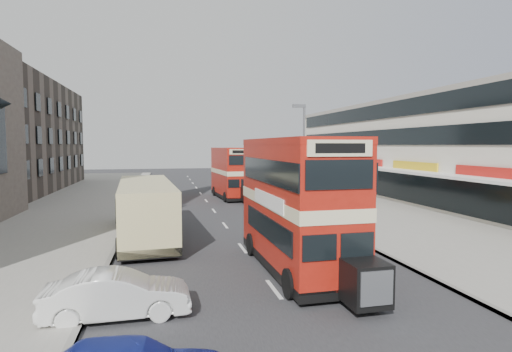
{
  "coord_description": "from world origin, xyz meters",
  "views": [
    {
      "loc": [
        -3.73,
        -11.89,
        5.1
      ],
      "look_at": [
        0.06,
        5.21,
        3.79
      ],
      "focal_mm": 29.23,
      "sensor_mm": 36.0,
      "label": 1
    }
  ],
  "objects": [
    {
      "name": "pavement_right",
      "position": [
        12.0,
        20.0,
        0.07
      ],
      "size": [
        12.0,
        90.0,
        0.15
      ],
      "primitive_type": "cube",
      "color": "gray",
      "rests_on": "ground"
    },
    {
      "name": "car_right_c",
      "position": [
        4.82,
        34.11,
        0.74
      ],
      "size": [
        4.44,
        1.98,
        1.48
      ],
      "primitive_type": "imported",
      "rotation": [
        0.0,
        0.0,
        -1.52
      ],
      "color": "teal",
      "rests_on": "ground"
    },
    {
      "name": "road_surface",
      "position": [
        0.0,
        20.0,
        0.01
      ],
      "size": [
        12.0,
        90.0,
        0.01
      ],
      "primitive_type": "cube",
      "color": "#28282B",
      "rests_on": "ground"
    },
    {
      "name": "coach",
      "position": [
        -4.73,
        11.48,
        1.68
      ],
      "size": [
        3.46,
        10.92,
        2.85
      ],
      "rotation": [
        0.0,
        0.0,
        0.07
      ],
      "color": "black",
      "rests_on": "ground"
    },
    {
      "name": "car_right_a",
      "position": [
        4.95,
        14.29,
        0.65
      ],
      "size": [
        4.61,
        2.24,
        1.29
      ],
      "primitive_type": "imported",
      "rotation": [
        0.0,
        0.0,
        -1.67
      ],
      "color": "maroon",
      "rests_on": "ground"
    },
    {
      "name": "car_left_front",
      "position": [
        -5.12,
        0.67,
        0.69
      ],
      "size": [
        4.25,
        1.57,
        1.39
      ],
      "primitive_type": "imported",
      "rotation": [
        0.0,
        0.0,
        1.6
      ],
      "color": "white",
      "rests_on": "ground"
    },
    {
      "name": "ground",
      "position": [
        0.0,
        0.0,
        0.0
      ],
      "size": [
        160.0,
        160.0,
        0.0
      ],
      "primitive_type": "plane",
      "color": "#28282B",
      "rests_on": "ground"
    },
    {
      "name": "kerb_right",
      "position": [
        6.1,
        20.0,
        0.07
      ],
      "size": [
        0.2,
        90.0,
        0.16
      ],
      "primitive_type": "cube",
      "color": "gray",
      "rests_on": "ground"
    },
    {
      "name": "cyclist",
      "position": [
        3.51,
        19.29,
        0.71
      ],
      "size": [
        0.67,
        1.59,
        2.04
      ],
      "rotation": [
        0.0,
        0.0,
        0.08
      ],
      "color": "gray",
      "rests_on": "ground"
    },
    {
      "name": "commercial_row",
      "position": [
        19.95,
        22.0,
        4.7
      ],
      "size": [
        9.9,
        46.2,
        9.3
      ],
      "color": "beige",
      "rests_on": "ground"
    },
    {
      "name": "pedestrian_far",
      "position": [
        7.87,
        31.4,
        1.0
      ],
      "size": [
        1.08,
        0.74,
        1.7
      ],
      "primitive_type": "imported",
      "rotation": [
        0.0,
        0.0,
        0.36
      ],
      "color": "gray",
      "rests_on": "pavement_right"
    },
    {
      "name": "car_right_b",
      "position": [
        5.02,
        19.0,
        0.65
      ],
      "size": [
        4.7,
        2.21,
        1.3
      ],
      "primitive_type": "imported",
      "rotation": [
        0.0,
        0.0,
        -1.56
      ],
      "color": "#C37B13",
      "rests_on": "ground"
    },
    {
      "name": "pavement_left",
      "position": [
        -12.0,
        20.0,
        0.07
      ],
      "size": [
        12.0,
        90.0,
        0.15
      ],
      "primitive_type": "cube",
      "color": "gray",
      "rests_on": "ground"
    },
    {
      "name": "kerb_left",
      "position": [
        -6.1,
        20.0,
        0.07
      ],
      "size": [
        0.2,
        90.0,
        0.16
      ],
      "primitive_type": "cube",
      "color": "gray",
      "rests_on": "ground"
    },
    {
      "name": "street_lamp",
      "position": [
        6.52,
        18.0,
        4.78
      ],
      "size": [
        1.0,
        0.2,
        8.12
      ],
      "color": "slate",
      "rests_on": "ground"
    },
    {
      "name": "bus_main",
      "position": [
        1.47,
        4.03,
        2.73
      ],
      "size": [
        2.77,
        9.43,
        5.18
      ],
      "rotation": [
        0.0,
        0.0,
        3.16
      ],
      "color": "black",
      "rests_on": "ground"
    },
    {
      "name": "pedestrian_near",
      "position": [
        7.46,
        14.62,
        1.01
      ],
      "size": [
        0.76,
        0.65,
        1.73
      ],
      "primitive_type": "imported",
      "rotation": [
        0.0,
        0.0,
        3.55
      ],
      "color": "gray",
      "rests_on": "pavement_right"
    },
    {
      "name": "bus_second",
      "position": [
        2.49,
        27.36,
        2.46
      ],
      "size": [
        2.93,
        8.54,
        4.67
      ],
      "rotation": [
        0.0,
        0.0,
        3.22
      ],
      "color": "black",
      "rests_on": "ground"
    }
  ]
}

